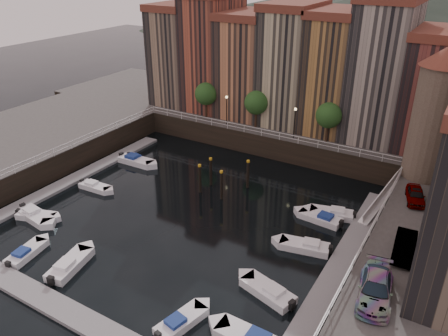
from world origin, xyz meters
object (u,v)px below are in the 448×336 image
Objects in this scene: gangway at (383,196)px; boat_left_1 at (35,216)px; boat_left_2 at (95,187)px; boat_left_0 at (36,215)px; mooring_pilings at (220,178)px; car_c at (375,290)px; corner_tower at (437,112)px; car_b at (404,247)px; car_a at (415,196)px.

gangway is 1.67× the size of boat_left_1.
boat_left_0 is at bearing -97.22° from boat_left_2.
mooring_pilings is 23.49m from car_c.
corner_tower is 3.31× the size of boat_left_2.
mooring_pilings is at bearing -154.90° from corner_tower.
boat_left_1 is at bearing -131.66° from mooring_pilings.
car_b reaches higher than mooring_pilings.
corner_tower is 1.66× the size of gangway.
car_a is at bearing 36.02° from boat_left_1.
boat_left_0 is 0.11m from boat_left_1.
car_b is at bearing -16.47° from mooring_pilings.
boat_left_2 is 33.47m from car_b.
car_c is at bearing -89.69° from corner_tower.
gangway is (-2.90, -4.50, -8.28)m from corner_tower.
car_c reaches higher than gangway.
car_c is (-0.08, -15.34, 0.13)m from car_a.
boat_left_2 is 1.06× the size of car_a.
car_b is at bearing -1.12° from boat_left_2.
car_b is at bearing -4.48° from boat_left_0.
car_b is at bearing -100.13° from car_a.
car_c is (3.02, -17.06, 1.88)m from gangway.
car_a reaches higher than boat_left_0.
car_b is (3.79, -10.88, 1.82)m from gangway.
boat_left_2 is at bearing -158.06° from gangway.
car_c is at bearing -14.55° from boat_left_0.
corner_tower is 3.07× the size of car_b.
car_b is 0.82× the size of car_c.
boat_left_2 is at bearing 93.53° from boat_left_1.
boat_left_0 is at bearing -170.44° from car_b.
gangway is at bearing 136.50° from car_a.
boat_left_2 is 33.10m from car_c.
gangway is at bearing 15.76° from mooring_pilings.
boat_left_0 is 1.05× the size of boat_left_2.
car_a is at bearing 9.43° from boat_left_0.
car_a reaches higher than boat_left_2.
mooring_pilings is (-16.89, -4.77, -0.27)m from gangway.
boat_left_1 is 35.10m from car_b.
corner_tower reaches higher than mooring_pilings.
mooring_pilings is at bearing 26.59° from boat_left_2.
gangway reaches higher than mooring_pilings.
boat_left_1 is at bearing 175.21° from car_c.
boat_left_1 is 1.26× the size of car_a.
car_b is at bearing 73.74° from car_c.
boat_left_0 is 0.97× the size of car_b.
mooring_pilings is 0.99× the size of car_b.
car_b is at bearing -86.69° from corner_tower.
mooring_pilings is 14.53m from boat_left_2.
gangway is 3.96m from car_a.
boat_left_1 is 37.79m from car_a.
boat_left_1 is at bearing -143.86° from corner_tower.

